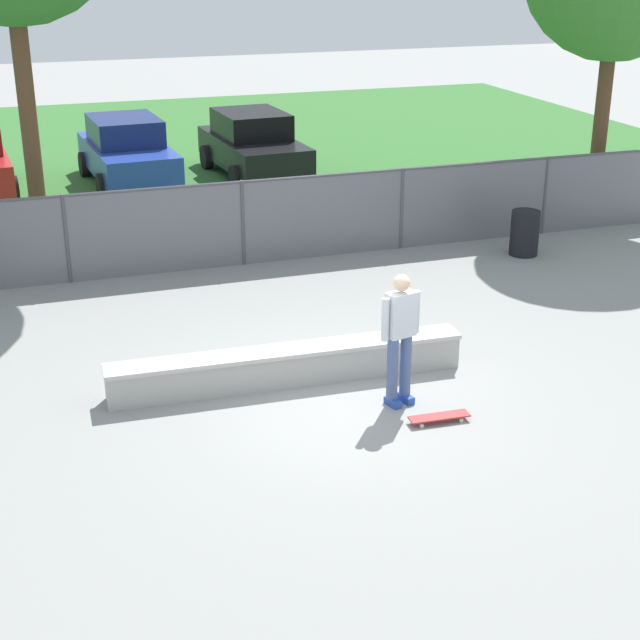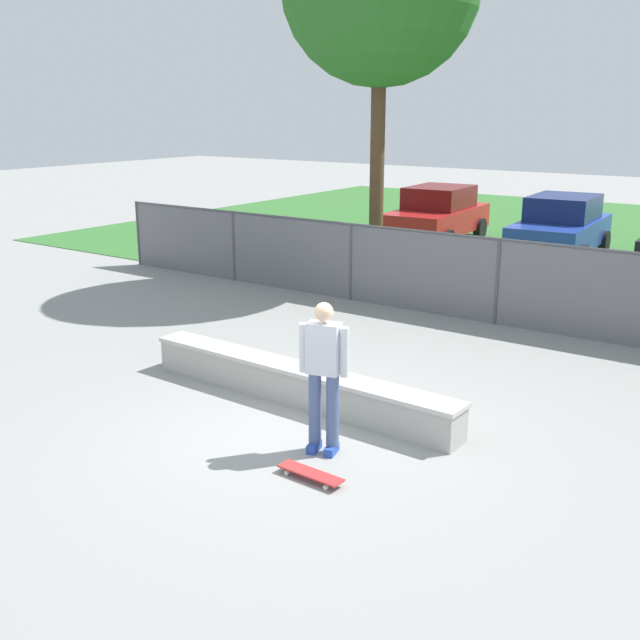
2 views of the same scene
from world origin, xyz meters
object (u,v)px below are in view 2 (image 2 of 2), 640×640
at_px(car_blue, 561,227).
at_px(concrete_ledge, 296,384).
at_px(car_red, 437,214).
at_px(skateboard, 311,473).
at_px(skateboarder, 324,371).

bearing_deg(car_blue, concrete_ledge, -87.99).
xyz_separation_m(concrete_ledge, car_blue, (-0.44, 12.41, 0.58)).
bearing_deg(concrete_ledge, car_red, 108.46).
bearing_deg(skateboard, concrete_ledge, 130.72).
distance_m(skateboarder, skateboard, 1.19).
distance_m(concrete_ledge, skateboard, 2.32).
height_order(skateboard, car_blue, car_blue).
relative_size(concrete_ledge, skateboard, 6.24).
xyz_separation_m(skateboarder, skateboard, (0.29, -0.67, -0.94)).
relative_size(car_red, car_blue, 1.00).
height_order(concrete_ledge, skateboard, concrete_ledge).
bearing_deg(car_red, car_blue, -4.35).
bearing_deg(skateboarder, concrete_ledge, 138.33).
distance_m(skateboarder, car_red, 14.82).
xyz_separation_m(skateboarder, car_blue, (-1.65, 13.49, -0.17)).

